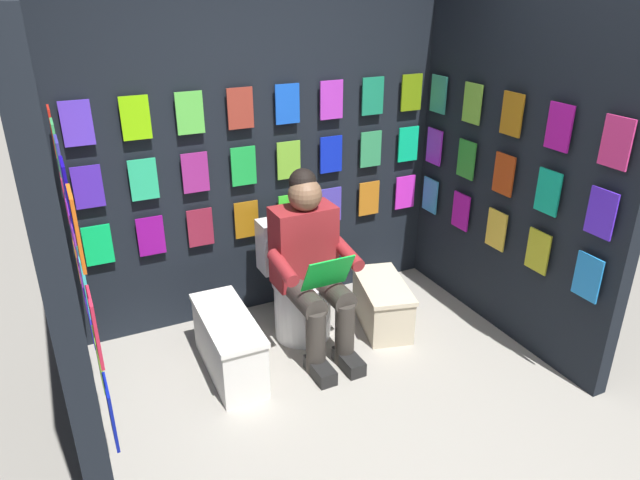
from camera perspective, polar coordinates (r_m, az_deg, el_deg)
ground_plane at (r=3.12m, az=8.36°, el=-21.71°), size 30.00×30.00×0.00m
display_wall_back at (r=4.02m, az=-5.71°, el=7.72°), size 2.71×0.14×2.18m
display_wall_left at (r=3.93m, az=18.54°, el=6.18°), size 0.14×1.84×2.18m
display_wall_right at (r=2.90m, az=-24.44°, el=-1.18°), size 0.14×1.84×2.18m
toilet at (r=3.93m, az=-2.22°, el=-4.67°), size 0.41×0.56×0.77m
person_reading at (r=3.62m, az=-0.82°, el=-2.44°), size 0.53×0.68×1.19m
comic_longbox_near at (r=3.63m, az=-8.97°, el=-10.10°), size 0.29×0.74×0.39m
comic_longbox_far at (r=4.08m, az=6.15°, el=-6.27°), size 0.44×0.65×0.33m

